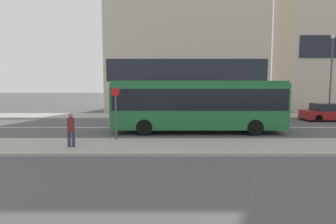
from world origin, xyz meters
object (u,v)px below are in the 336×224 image
at_px(pedestrian_near_stop, 71,128).
at_px(street_lamp, 332,67).
at_px(parked_car_0, 330,113).
at_px(city_bus, 198,103).
at_px(bus_stop_sign, 116,109).

distance_m(pedestrian_near_stop, street_lamp, 22.42).
height_order(parked_car_0, street_lamp, street_lamp).
bearing_deg(parked_car_0, pedestrian_near_stop, -149.91).
height_order(parked_car_0, pedestrian_near_stop, pedestrian_near_stop).
bearing_deg(street_lamp, city_bus, -148.59).
height_order(city_bus, pedestrian_near_stop, city_bus).
bearing_deg(pedestrian_near_stop, parked_car_0, -152.18).
bearing_deg(bus_stop_sign, pedestrian_near_stop, -139.25).
bearing_deg(city_bus, street_lamp, 26.66).
distance_m(city_bus, bus_stop_sign, 5.51).
bearing_deg(bus_stop_sign, street_lamp, 32.24).
xyz_separation_m(pedestrian_near_stop, street_lamp, (18.55, 12.13, 3.36)).
relative_size(city_bus, parked_car_0, 2.47).
distance_m(parked_car_0, pedestrian_near_stop, 20.26).
bearing_deg(street_lamp, bus_stop_sign, -147.76).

